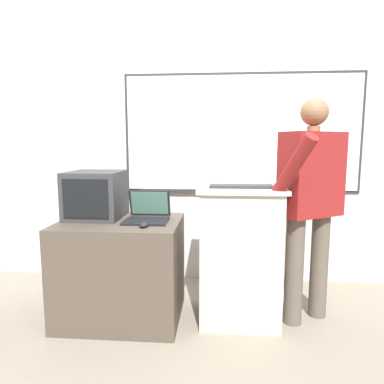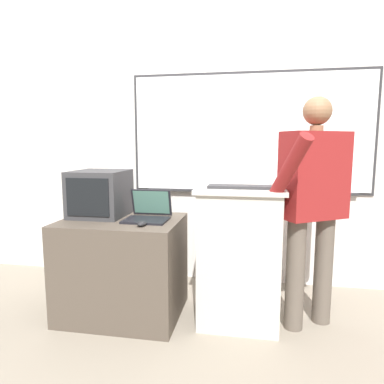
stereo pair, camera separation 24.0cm
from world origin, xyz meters
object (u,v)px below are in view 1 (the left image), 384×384
at_px(person_presenter, 311,196).
at_px(lectern_podium, 239,254).
at_px(wireless_keyboard, 241,186).
at_px(side_desk, 121,269).
at_px(laptop, 148,213).
at_px(computer_mouse_by_keyboard, 278,185).
at_px(computer_mouse_by_laptop, 144,225).
at_px(crt_monitor, 96,195).

bearing_deg(person_presenter, lectern_podium, 151.34).
bearing_deg(wireless_keyboard, person_presenter, 9.73).
relative_size(lectern_podium, side_desk, 1.14).
bearing_deg(laptop, lectern_podium, 0.36).
height_order(lectern_podium, side_desk, lectern_podium).
height_order(side_desk, computer_mouse_by_keyboard, computer_mouse_by_keyboard).
distance_m(computer_mouse_by_laptop, computer_mouse_by_keyboard, 0.97).
bearing_deg(computer_mouse_by_keyboard, person_presenter, 16.50).
xyz_separation_m(laptop, wireless_keyboard, (0.68, -0.06, 0.21)).
distance_m(lectern_podium, person_presenter, 0.66).
xyz_separation_m(lectern_podium, crt_monitor, (-1.09, 0.06, 0.42)).
bearing_deg(computer_mouse_by_keyboard, laptop, 177.32).
relative_size(lectern_podium, computer_mouse_by_laptop, 10.02).
relative_size(wireless_keyboard, computer_mouse_by_keyboard, 4.35).
distance_m(wireless_keyboard, crt_monitor, 1.10).
height_order(lectern_podium, laptop, lectern_podium).
distance_m(laptop, wireless_keyboard, 0.71).
relative_size(computer_mouse_by_keyboard, crt_monitor, 0.23).
height_order(computer_mouse_by_keyboard, crt_monitor, crt_monitor).
height_order(lectern_podium, crt_monitor, crt_monitor).
bearing_deg(computer_mouse_by_keyboard, lectern_podium, 169.40).
xyz_separation_m(computer_mouse_by_laptop, crt_monitor, (-0.43, 0.28, 0.16)).
distance_m(side_desk, wireless_keyboard, 1.09).
bearing_deg(person_presenter, computer_mouse_by_laptop, 160.36).
bearing_deg(computer_mouse_by_keyboard, computer_mouse_by_laptop, -169.59).
bearing_deg(crt_monitor, side_desk, -25.53).
distance_m(side_desk, person_presenter, 1.49).
height_order(wireless_keyboard, computer_mouse_by_laptop, wireless_keyboard).
bearing_deg(computer_mouse_by_laptop, person_presenter, 11.70).
height_order(side_desk, laptop, laptop).
xyz_separation_m(computer_mouse_by_keyboard, crt_monitor, (-1.35, 0.11, -0.10)).
xyz_separation_m(side_desk, person_presenter, (1.38, 0.06, 0.57)).
relative_size(lectern_podium, crt_monitor, 2.35).
bearing_deg(crt_monitor, lectern_podium, -3.17).
bearing_deg(computer_mouse_by_laptop, side_desk, 140.94).
relative_size(wireless_keyboard, crt_monitor, 1.02).
relative_size(person_presenter, laptop, 5.13).
height_order(laptop, computer_mouse_by_laptop, laptop).
bearing_deg(wireless_keyboard, computer_mouse_by_keyboard, 3.22).
bearing_deg(lectern_podium, wireless_keyboard, -93.71).
bearing_deg(wireless_keyboard, crt_monitor, 173.53).
bearing_deg(wireless_keyboard, side_desk, 178.53).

